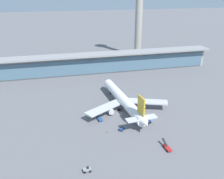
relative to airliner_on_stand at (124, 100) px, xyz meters
name	(u,v)px	position (x,y,z in m)	size (l,w,h in m)	color
ground_plane	(119,113)	(-3.77, -4.26, -5.04)	(1200.00, 1200.00, 0.00)	slate
airliner_on_stand	(124,100)	(0.00, 0.00, 0.00)	(46.06, 60.12, 16.00)	white
service_truck_near_nose_blue	(148,121)	(7.43, -17.17, -4.16)	(3.16, 2.29, 2.05)	#234C9E
service_truck_under_wing_blue	(122,128)	(-6.97, -20.60, -4.16)	(3.17, 3.27, 2.05)	#234C9E
service_truck_mid_apron_blue	(99,118)	(-15.05, -8.65, -4.23)	(2.54, 6.93, 2.70)	#234C9E
service_truck_by_tail_grey	(87,170)	(-26.55, -44.30, -4.16)	(2.91, 1.79, 2.05)	gray
service_truck_on_taxiway_red	(167,147)	(7.01, -38.87, -4.23)	(2.12, 6.86, 2.70)	#B21E1E
terminal_building	(95,63)	(-3.77, 63.91, 2.83)	(183.60, 12.80, 15.20)	#9E998E
control_tower	(139,7)	(43.78, 102.53, 39.18)	(12.00, 12.00, 81.43)	#9E998E
safety_cone_alpha	(107,132)	(-13.96, -20.72, -4.72)	(0.62, 0.62, 0.70)	orange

